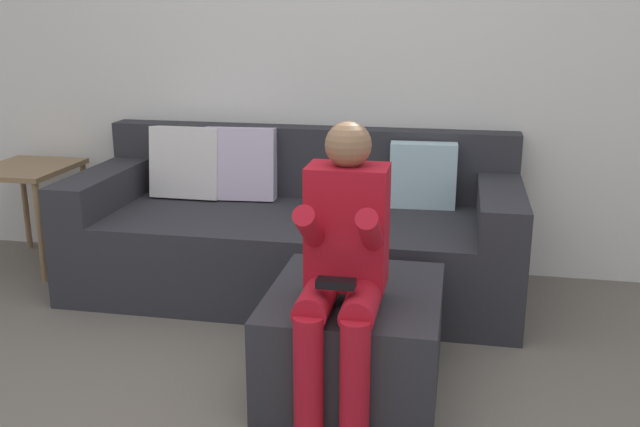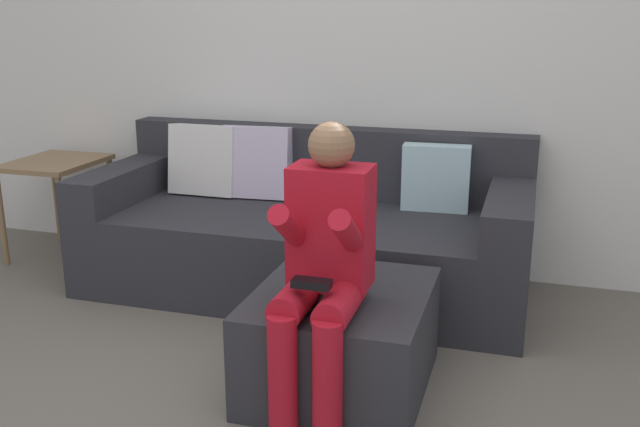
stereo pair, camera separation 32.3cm
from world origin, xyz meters
name	(u,v)px [view 2 (the right image)]	position (x,y,z in m)	size (l,w,h in m)	color
wall_back	(359,51)	(0.00, 2.23, 1.28)	(6.09, 0.10, 2.57)	silver
couch_sectional	(305,233)	(-0.17, 1.74, 0.31)	(2.41, 1.00, 0.87)	#2D2D33
ottoman	(342,339)	(0.32, 0.71, 0.21)	(0.69, 0.80, 0.42)	#2D2D33
person_seated	(323,263)	(0.30, 0.50, 0.61)	(0.30, 0.60, 1.13)	red
side_table	(56,175)	(-1.83, 1.80, 0.52)	(0.49, 0.59, 0.62)	olive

